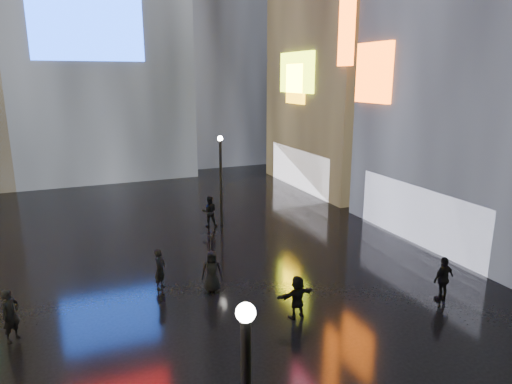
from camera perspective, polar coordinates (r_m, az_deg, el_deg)
ground at (r=22.63m, az=-7.89°, el=-7.67°), size 140.00×140.00×0.00m
lamp_far at (r=25.92m, az=-4.42°, el=2.08°), size 0.30×0.30×5.20m
pedestrian_3 at (r=19.18m, az=22.38°, el=-9.98°), size 1.08×0.56×1.76m
pedestrian_4 at (r=18.54m, az=-5.54°, el=-9.83°), size 0.96×0.76×1.71m
pedestrian_5 at (r=16.69m, az=5.17°, el=-12.93°), size 1.51×0.62×1.59m
pedestrian_6 at (r=17.25m, az=-28.33°, el=-13.40°), size 0.76×0.77×1.79m
pedestrian_7 at (r=26.21m, az=-5.84°, el=-2.45°), size 1.02×0.89×1.79m
umbrella_2 at (r=18.06m, az=-5.64°, el=-6.11°), size 1.31×1.32×0.86m
pedestrian_8 at (r=19.09m, az=-11.91°, el=-9.40°), size 0.70×0.73×1.68m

